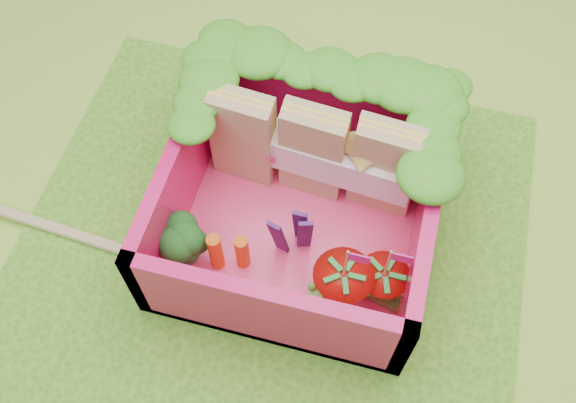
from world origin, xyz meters
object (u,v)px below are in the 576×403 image
at_px(broccoli, 181,241).
at_px(chopsticks, 78,235).
at_px(strawberry_left, 342,287).
at_px(strawberry_right, 381,284).
at_px(sandwich_stack, 314,152).
at_px(bento_box, 300,202).

bearing_deg(broccoli, chopsticks, -178.69).
xyz_separation_m(strawberry_left, strawberry_right, (0.18, 0.07, -0.02)).
distance_m(sandwich_stack, strawberry_left, 0.70).
height_order(sandwich_stack, broccoli, sandwich_stack).
xyz_separation_m(sandwich_stack, strawberry_left, (0.29, -0.63, -0.14)).
bearing_deg(broccoli, sandwich_stack, 49.50).
xyz_separation_m(strawberry_right, chopsticks, (-1.59, -0.06, -0.16)).
bearing_deg(chopsticks, sandwich_stack, 28.96).
height_order(broccoli, chopsticks, broccoli).
bearing_deg(bento_box, strawberry_right, -31.45).
distance_m(broccoli, chopsticks, 0.63).
distance_m(bento_box, sandwich_stack, 0.27).
distance_m(sandwich_stack, strawberry_right, 0.75).
relative_size(broccoli, strawberry_right, 0.68).
bearing_deg(broccoli, strawberry_left, -1.62).
relative_size(broccoli, chopsticks, 0.14).
height_order(strawberry_left, strawberry_right, strawberry_left).
relative_size(broccoli, strawberry_left, 0.63).
bearing_deg(sandwich_stack, strawberry_right, -49.91).
distance_m(broccoli, strawberry_left, 0.81).
bearing_deg(strawberry_right, chopsticks, -177.86).
height_order(strawberry_right, chopsticks, strawberry_right).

